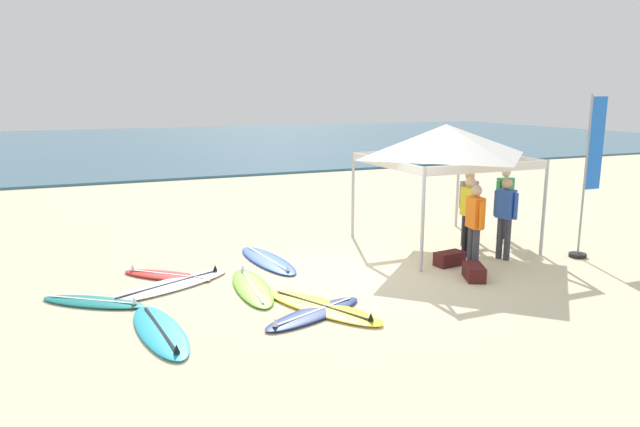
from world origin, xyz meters
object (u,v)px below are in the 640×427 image
Objects in this scene: canopy_tent at (445,141)px; surfboard_navy at (314,313)px; surfboard_yellow at (322,307)px; person_grey at (469,203)px; person_green at (505,198)px; person_blue at (505,213)px; surfboard_blue at (268,260)px; banner_flag at (588,184)px; gear_bag_by_pole at (474,272)px; surfboard_teal at (94,302)px; surfboard_red at (166,275)px; gear_bag_near_tent at (449,259)px; surfboard_lime at (252,287)px; person_yellow at (469,211)px; person_orange at (475,222)px; surfboard_white at (170,285)px; surfboard_cyan at (160,331)px.

surfboard_navy is at bearing -146.94° from canopy_tent.
person_grey is at bearing 27.45° from surfboard_yellow.
person_green is (1.68, -0.08, -1.40)m from canopy_tent.
person_blue is (4.62, 1.18, 0.95)m from surfboard_yellow.
surfboard_blue is at bearing 85.37° from surfboard_navy.
person_blue is (0.55, -1.43, -1.40)m from canopy_tent.
gear_bag_by_pole is (-3.10, -0.37, -1.43)m from banner_flag.
surfboard_teal is 9.87m from banner_flag.
surfboard_red is 5.58m from gear_bag_near_tent.
surfboard_lime is at bearing 118.44° from surfboard_yellow.
surfboard_teal is 3.60m from surfboard_blue.
banner_flag reaches higher than person_yellow.
surfboard_teal is at bearing 171.70° from person_orange.
canopy_tent is at bearing 4.90° from surfboard_white.
person_orange reaches higher than surfboard_lime.
surfboard_cyan and surfboard_blue have the same top height.
banner_flag reaches higher than canopy_tent.
person_green is at bearing -3.75° from surfboard_blue.
surfboard_white is at bearing 77.44° from surfboard_cyan.
surfboard_navy is 3.48m from gear_bag_by_pole.
person_green is at bearing 28.06° from gear_bag_near_tent.
banner_flag reaches higher than person_blue.
surfboard_lime and surfboard_yellow have the same top height.
surfboard_teal is 0.79× the size of surfboard_cyan.
gear_bag_by_pole is at bearing -148.19° from person_blue.
person_grey is 2.48m from banner_flag.
surfboard_white is 6.79m from person_grey.
canopy_tent is 1.55× the size of surfboard_navy.
person_grey is (0.56, -0.20, -1.40)m from canopy_tent.
canopy_tent is at bearing 32.63° from surfboard_yellow.
canopy_tent is 1.84× the size of person_green.
surfboard_teal is 3.79m from surfboard_yellow.
surfboard_lime is 1.11× the size of surfboard_navy.
surfboard_yellow is 6.53m from banner_flag.
person_grey is (6.69, -0.27, 0.95)m from surfboard_red.
surfboard_teal is 0.71× the size of surfboard_white.
surfboard_navy is 1.18× the size of person_grey.
person_green is (8.29, 2.48, 0.95)m from surfboard_cyan.
surfboard_lime is 1.69m from surfboard_blue.
person_blue reaches higher than surfboard_cyan.
surfboard_navy is 1.18× the size of person_green.
person_grey reaches higher than surfboard_white.
gear_bag_near_tent reaches higher than surfboard_white.
surfboard_blue is (2.56, 2.85, -0.00)m from surfboard_cyan.
person_orange is 2.91m from person_green.
surfboard_cyan is 1.32× the size of person_grey.
banner_flag is at bearing -24.14° from person_yellow.
surfboard_white is 4.23× the size of gear_bag_near_tent.
person_grey is (6.72, 0.33, 0.95)m from surfboard_white.
surfboard_red is at bearing 166.54° from banner_flag.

